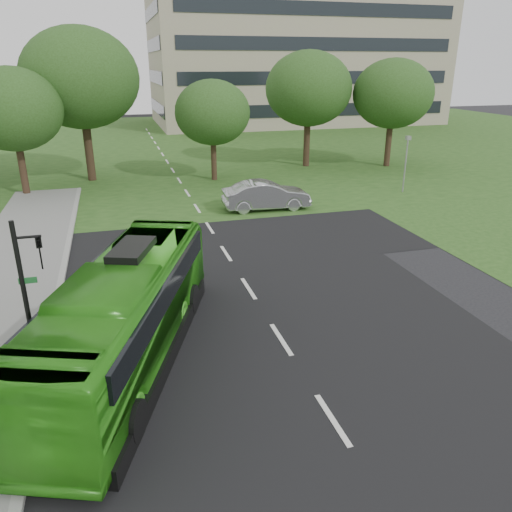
{
  "coord_description": "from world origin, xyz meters",
  "views": [
    {
      "loc": [
        -4.57,
        -11.14,
        8.25
      ],
      "look_at": [
        0.13,
        5.37,
        1.6
      ],
      "focal_mm": 35.0,
      "sensor_mm": 36.0,
      "label": 1
    }
  ],
  "objects_px": {
    "tree_park_a": "(13,109)",
    "tree_park_b": "(80,78)",
    "office_building": "(295,31)",
    "tree_park_c": "(212,113)",
    "tree_park_d": "(309,89)",
    "traffic_light": "(30,289)",
    "bus": "(125,315)",
    "tree_park_e": "(393,94)",
    "sedan": "(266,195)",
    "camera_pole": "(406,156)"
  },
  "relations": [
    {
      "from": "tree_park_a",
      "to": "tree_park_b",
      "type": "bearing_deg",
      "value": 40.93
    },
    {
      "from": "office_building",
      "to": "tree_park_c",
      "type": "distance_m",
      "value": 41.88
    },
    {
      "from": "tree_park_d",
      "to": "traffic_light",
      "type": "distance_m",
      "value": 32.65
    },
    {
      "from": "tree_park_a",
      "to": "bus",
      "type": "distance_m",
      "value": 23.38
    },
    {
      "from": "office_building",
      "to": "tree_park_a",
      "type": "xyz_separation_m",
      "value": [
        -32.37,
        -37.5,
        -6.97
      ]
    },
    {
      "from": "tree_park_e",
      "to": "sedan",
      "type": "xyz_separation_m",
      "value": [
        -13.9,
        -10.16,
        -5.05
      ]
    },
    {
      "from": "tree_park_d",
      "to": "camera_pole",
      "type": "xyz_separation_m",
      "value": [
        2.99,
        -10.53,
        -3.86
      ]
    },
    {
      "from": "bus",
      "to": "office_building",
      "type": "bearing_deg",
      "value": 86.87
    },
    {
      "from": "tree_park_a",
      "to": "sedan",
      "type": "distance_m",
      "value": 17.01
    },
    {
      "from": "office_building",
      "to": "tree_park_b",
      "type": "relative_size",
      "value": 3.73
    },
    {
      "from": "bus",
      "to": "tree_park_b",
      "type": "bearing_deg",
      "value": 114.38
    },
    {
      "from": "bus",
      "to": "tree_park_c",
      "type": "bearing_deg",
      "value": 93.57
    },
    {
      "from": "tree_park_b",
      "to": "traffic_light",
      "type": "bearing_deg",
      "value": -91.69
    },
    {
      "from": "tree_park_a",
      "to": "tree_park_c",
      "type": "bearing_deg",
      "value": 5.02
    },
    {
      "from": "bus",
      "to": "camera_pole",
      "type": "height_order",
      "value": "camera_pole"
    },
    {
      "from": "tree_park_e",
      "to": "bus",
      "type": "height_order",
      "value": "tree_park_e"
    },
    {
      "from": "traffic_light",
      "to": "tree_park_a",
      "type": "bearing_deg",
      "value": 84.38
    },
    {
      "from": "traffic_light",
      "to": "camera_pole",
      "type": "relative_size",
      "value": 1.21
    },
    {
      "from": "tree_park_e",
      "to": "office_building",
      "type": "bearing_deg",
      "value": 83.4
    },
    {
      "from": "tree_park_b",
      "to": "traffic_light",
      "type": "relative_size",
      "value": 2.35
    },
    {
      "from": "tree_park_a",
      "to": "sedan",
      "type": "height_order",
      "value": "tree_park_a"
    },
    {
      "from": "traffic_light",
      "to": "camera_pole",
      "type": "height_order",
      "value": "traffic_light"
    },
    {
      "from": "tree_park_c",
      "to": "camera_pole",
      "type": "bearing_deg",
      "value": -32.24
    },
    {
      "from": "camera_pole",
      "to": "traffic_light",
      "type": "bearing_deg",
      "value": -156.82
    },
    {
      "from": "office_building",
      "to": "sedan",
      "type": "relative_size",
      "value": 7.72
    },
    {
      "from": "tree_park_a",
      "to": "tree_park_c",
      "type": "distance_m",
      "value": 13.08
    },
    {
      "from": "tree_park_d",
      "to": "sedan",
      "type": "height_order",
      "value": "tree_park_d"
    },
    {
      "from": "camera_pole",
      "to": "bus",
      "type": "bearing_deg",
      "value": -153.81
    },
    {
      "from": "tree_park_b",
      "to": "sedan",
      "type": "height_order",
      "value": "tree_park_b"
    },
    {
      "from": "tree_park_e",
      "to": "camera_pole",
      "type": "bearing_deg",
      "value": -112.99
    },
    {
      "from": "tree_park_c",
      "to": "tree_park_d",
      "type": "bearing_deg",
      "value": 20.26
    },
    {
      "from": "tree_park_c",
      "to": "tree_park_e",
      "type": "xyz_separation_m",
      "value": [
        15.29,
        1.28,
        1.0
      ]
    },
    {
      "from": "office_building",
      "to": "tree_park_c",
      "type": "height_order",
      "value": "office_building"
    },
    {
      "from": "tree_park_a",
      "to": "tree_park_b",
      "type": "relative_size",
      "value": 0.76
    },
    {
      "from": "tree_park_a",
      "to": "tree_park_b",
      "type": "distance_m",
      "value": 5.72
    },
    {
      "from": "tree_park_d",
      "to": "sedan",
      "type": "relative_size",
      "value": 1.79
    },
    {
      "from": "tree_park_a",
      "to": "tree_park_d",
      "type": "relative_size",
      "value": 0.88
    },
    {
      "from": "tree_park_e",
      "to": "camera_pole",
      "type": "relative_size",
      "value": 2.3
    },
    {
      "from": "tree_park_d",
      "to": "tree_park_b",
      "type": "bearing_deg",
      "value": -177.52
    },
    {
      "from": "tree_park_c",
      "to": "bus",
      "type": "height_order",
      "value": "tree_park_c"
    },
    {
      "from": "tree_park_c",
      "to": "bus",
      "type": "relative_size",
      "value": 0.67
    },
    {
      "from": "sedan",
      "to": "office_building",
      "type": "bearing_deg",
      "value": -19.12
    },
    {
      "from": "tree_park_d",
      "to": "bus",
      "type": "distance_m",
      "value": 31.44
    },
    {
      "from": "tree_park_d",
      "to": "tree_park_a",
      "type": "bearing_deg",
      "value": -168.69
    },
    {
      "from": "tree_park_e",
      "to": "tree_park_a",
      "type": "bearing_deg",
      "value": -175.1
    },
    {
      "from": "tree_park_c",
      "to": "tree_park_e",
      "type": "distance_m",
      "value": 15.38
    },
    {
      "from": "office_building",
      "to": "tree_park_c",
      "type": "bearing_deg",
      "value": -118.03
    },
    {
      "from": "sedan",
      "to": "tree_park_c",
      "type": "bearing_deg",
      "value": 11.45
    },
    {
      "from": "tree_park_d",
      "to": "camera_pole",
      "type": "distance_m",
      "value": 11.6
    },
    {
      "from": "tree_park_d",
      "to": "traffic_light",
      "type": "xyz_separation_m",
      "value": [
        -18.31,
        -26.8,
        -3.61
      ]
    }
  ]
}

